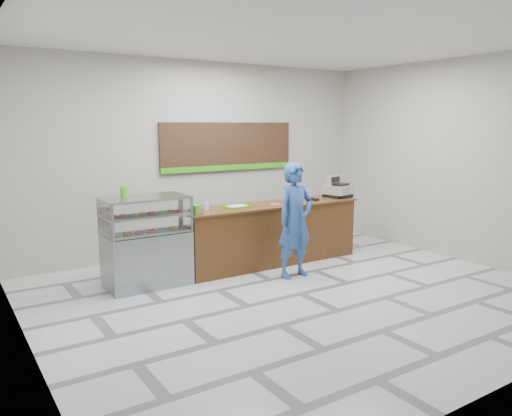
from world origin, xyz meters
TOP-DOWN VIEW (x-y plane):
  - floor at (0.00, 0.00)m, footprint 7.00×7.00m
  - back_wall at (0.00, 3.00)m, footprint 7.00×0.00m
  - ceiling at (0.00, 0.00)m, footprint 7.00×7.00m
  - sales_counter at (0.55, 1.55)m, footprint 3.26×0.76m
  - display_case at (-1.67, 1.55)m, footprint 1.22×0.72m
  - menu_board at (0.55, 2.96)m, footprint 2.80×0.06m
  - cash_register at (2.05, 1.55)m, footprint 0.50×0.52m
  - card_terminal at (1.42, 1.46)m, footprint 0.11×0.19m
  - serving_tray at (-0.11, 1.60)m, footprint 0.40×0.30m
  - napkin_box at (-0.95, 1.69)m, footprint 0.18×0.18m
  - straw_cup at (-0.65, 1.59)m, footprint 0.08×0.08m
  - promo_box at (-0.95, 1.32)m, footprint 0.19×0.16m
  - donut_decal at (0.60, 1.49)m, footprint 0.17×0.17m
  - green_cup_left at (-1.93, 1.68)m, footprint 0.09×0.09m
  - green_cup_right at (-1.89, 1.78)m, footprint 0.10×0.10m
  - customer at (0.43, 0.72)m, footprint 0.67×0.46m

SIDE VIEW (x-z plane):
  - floor at x=0.00m, z-range 0.00..0.00m
  - sales_counter at x=0.55m, z-range 0.00..1.03m
  - display_case at x=-1.67m, z-range 0.01..1.34m
  - customer at x=0.43m, z-range 0.00..1.79m
  - donut_decal at x=0.60m, z-range 1.03..1.03m
  - serving_tray at x=-0.11m, z-range 1.03..1.05m
  - card_terminal at x=1.42m, z-range 1.03..1.07m
  - straw_cup at x=-0.65m, z-range 1.03..1.15m
  - napkin_box at x=-0.95m, z-range 1.03..1.15m
  - promo_box at x=-0.95m, z-range 1.03..1.18m
  - cash_register at x=2.05m, z-range 0.98..1.37m
  - green_cup_left at x=-1.93m, z-range 1.33..1.47m
  - green_cup_right at x=-1.89m, z-range 1.33..1.48m
  - back_wall at x=0.00m, z-range -1.75..5.25m
  - menu_board at x=0.55m, z-range 1.48..2.38m
  - ceiling at x=0.00m, z-range 3.50..3.50m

